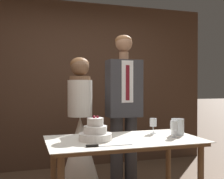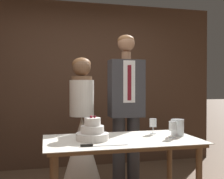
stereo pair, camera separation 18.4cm
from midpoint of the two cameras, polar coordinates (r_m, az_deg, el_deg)
The scene contains 9 objects.
wall_back at distance 4.50m, azimuth -5.32°, elevation 1.08°, with size 4.47×0.12×2.59m, color #513828.
cake_table at distance 2.62m, azimuth 4.06°, elevation -12.06°, with size 1.40×0.77×0.79m.
tiered_cake at distance 2.53m, azimuth -1.91°, elevation -8.65°, with size 0.30×0.30×0.22m.
cake_knife at distance 2.29m, azimuth -1.14°, elevation -11.29°, with size 0.39×0.04×0.02m.
wine_glass_near at distance 2.69m, azimuth 14.18°, elevation -7.39°, with size 0.07×0.07×0.16m.
wine_glass_middle at distance 2.88m, azimuth 10.16°, elevation -6.76°, with size 0.07×0.07×0.15m.
hurricane_candle at distance 2.84m, azimuth 14.99°, elevation -7.53°, with size 0.12×0.12×0.16m.
bride at distance 3.30m, azimuth -4.53°, elevation -11.18°, with size 0.54×0.54×1.60m.
groom at distance 3.36m, azimuth 4.46°, elevation -3.14°, with size 0.40×0.25×1.88m.
Camera 2 is at (-0.57, -2.42, 1.28)m, focal length 45.00 mm.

